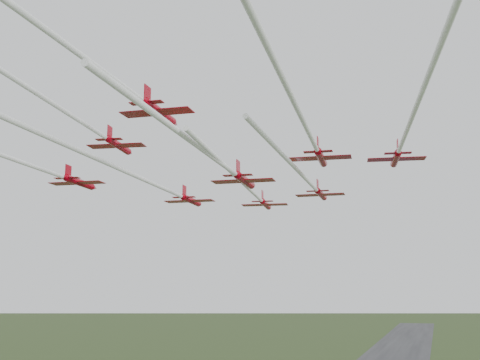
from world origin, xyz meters
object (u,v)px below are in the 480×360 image
(jet_row2_left, at_px, (157,185))
(jet_trail_solo, at_px, (124,86))
(jet_lead, at_px, (251,191))
(jet_row3_mid, at_px, (222,163))
(jet_row2_right, at_px, (308,181))
(jet_row4_left, at_px, (64,111))
(jet_row4_right, at_px, (307,130))
(jet_row3_right, at_px, (405,134))
(jet_row3_left, at_px, (38,168))

(jet_row2_left, xyz_separation_m, jet_trail_solo, (12.61, -33.79, 3.67))
(jet_lead, distance_m, jet_trail_solo, 48.05)
(jet_lead, distance_m, jet_row3_mid, 23.94)
(jet_trail_solo, bearing_deg, jet_row2_right, 70.78)
(jet_row4_left, bearing_deg, jet_row4_right, 8.86)
(jet_row2_left, bearing_deg, jet_lead, 47.46)
(jet_row2_left, bearing_deg, jet_row3_mid, -37.85)
(jet_lead, bearing_deg, jet_row4_right, -71.22)
(jet_row2_left, relative_size, jet_row3_right, 1.11)
(jet_lead, relative_size, jet_row4_left, 1.06)
(jet_row2_right, bearing_deg, jet_row3_right, -37.38)
(jet_row3_left, relative_size, jet_row4_left, 0.92)
(jet_lead, xyz_separation_m, jet_row3_mid, (3.00, -23.75, -0.11))
(jet_row4_left, bearing_deg, jet_lead, 70.26)
(jet_row2_left, height_order, jet_row3_right, jet_row3_right)
(jet_row2_left, height_order, jet_row3_left, jet_row3_left)
(jet_row2_left, height_order, jet_trail_solo, jet_trail_solo)
(jet_row4_right, bearing_deg, jet_row4_left, -167.52)
(jet_row4_left, xyz_separation_m, jet_trail_solo, (10.07, -4.73, 0.20))
(jet_lead, height_order, jet_row2_left, jet_lead)
(jet_row2_right, relative_size, jet_row4_right, 0.96)
(jet_row3_right, bearing_deg, jet_row4_right, -133.57)
(jet_row3_left, bearing_deg, jet_row4_right, -19.05)
(jet_row3_mid, relative_size, jet_row3_right, 0.99)
(jet_row3_right, relative_size, jet_row4_left, 0.96)
(jet_lead, bearing_deg, jet_row2_right, -48.51)
(jet_lead, relative_size, jet_row4_right, 1.13)
(jet_row3_mid, height_order, jet_trail_solo, jet_trail_solo)
(jet_row3_left, bearing_deg, jet_row3_right, -1.60)
(jet_row3_left, distance_m, jet_trail_solo, 36.41)
(jet_lead, height_order, jet_row3_right, jet_row3_right)
(jet_row3_right, xyz_separation_m, jet_row4_right, (-9.90, -14.00, -2.24))
(jet_row2_right, bearing_deg, jet_lead, 136.60)
(jet_row2_right, bearing_deg, jet_row3_mid, -127.06)
(jet_lead, relative_size, jet_row3_right, 1.10)
(jet_row4_left, distance_m, jet_row4_right, 27.26)
(jet_lead, height_order, jet_row2_right, jet_lead)
(jet_row2_left, relative_size, jet_row4_right, 1.14)
(jet_row2_left, bearing_deg, jet_row3_left, -150.04)
(jet_row3_left, height_order, jet_trail_solo, jet_trail_solo)
(jet_trail_solo, bearing_deg, jet_row2_left, 107.43)
(jet_lead, bearing_deg, jet_row2_left, -135.86)
(jet_row4_left, bearing_deg, jet_row2_right, 49.02)
(jet_trail_solo, bearing_deg, jet_row3_mid, 82.99)
(jet_row2_left, relative_size, jet_trail_solo, 1.49)
(jet_row2_right, distance_m, jet_row3_mid, 15.99)
(jet_row2_left, relative_size, jet_row3_left, 1.16)
(jet_row4_right, bearing_deg, jet_row2_left, 138.86)
(jet_row2_right, height_order, jet_row4_left, jet_row4_left)
(jet_row4_left, bearing_deg, jet_row2_left, 86.70)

